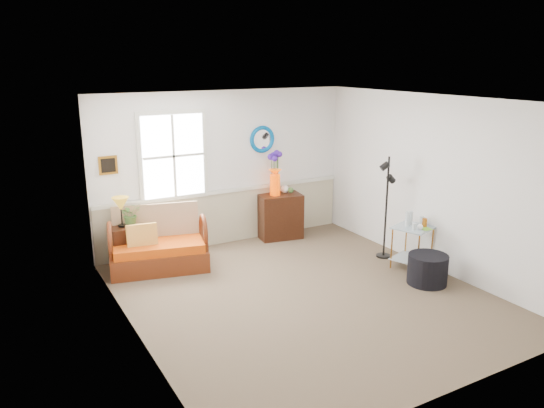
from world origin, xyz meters
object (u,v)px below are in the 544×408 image
lamp_stand (124,247)px  cabinet (280,216)px  floor_lamp (386,208)px  loveseat (158,239)px  side_table (412,247)px  ottoman (428,269)px

lamp_stand → cabinet: cabinet is taller
cabinet → floor_lamp: 1.97m
floor_lamp → loveseat: bearing=175.7°
cabinet → side_table: (1.02, -2.23, -0.07)m
cabinet → floor_lamp: floor_lamp is taller
floor_lamp → ottoman: size_ratio=2.94×
floor_lamp → lamp_stand: bearing=174.3°
loveseat → side_table: size_ratio=2.18×
loveseat → ottoman: bearing=-24.4°
lamp_stand → cabinet: bearing=1.8°
floor_lamp → side_table: bearing=-68.5°
lamp_stand → floor_lamp: size_ratio=0.40×
cabinet → ottoman: bearing=-64.0°
cabinet → floor_lamp: size_ratio=0.48×
floor_lamp → ottoman: 1.28m
loveseat → cabinet: (2.33, 0.37, -0.07)m
loveseat → lamp_stand: (-0.45, 0.28, -0.14)m
cabinet → floor_lamp: bearing=-49.7°
lamp_stand → side_table: bearing=-29.4°
lamp_stand → cabinet: size_ratio=0.83×
loveseat → cabinet: bearing=22.1°
loveseat → side_table: loveseat is taller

